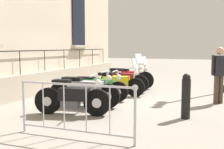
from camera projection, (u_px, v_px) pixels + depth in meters
ground_plane at (108, 98)px, 9.08m from camera, size 60.00×60.00×0.00m
motorcycle_black at (73, 98)px, 6.79m from camera, size 1.95×0.75×1.04m
motorcycle_silver at (84, 91)px, 7.71m from camera, size 2.12×0.68×1.05m
motorcycle_green at (96, 88)px, 8.63m from camera, size 2.11×0.56×0.98m
motorcycle_yellow at (115, 83)px, 9.44m from camera, size 2.12×0.74×1.33m
motorcycle_maroon at (124, 79)px, 10.32m from camera, size 2.01×0.69×1.46m
motorcycle_red at (130, 77)px, 11.25m from camera, size 2.07×0.57×1.33m
crowd_barrier at (75, 109)px, 5.03m from camera, size 2.37×0.11×1.05m
bollard at (186, 96)px, 6.43m from camera, size 0.21×0.21×1.09m
pedestrian_standing at (219, 72)px, 8.11m from camera, size 0.44×0.39×1.71m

